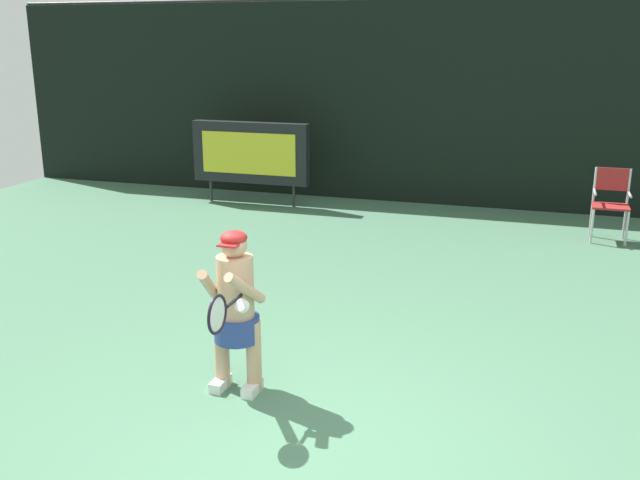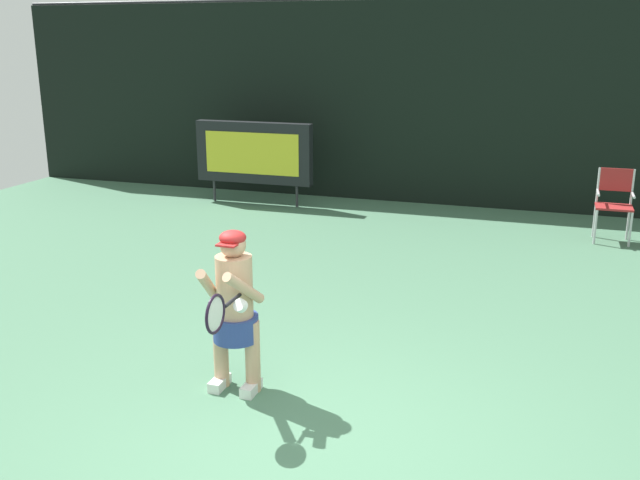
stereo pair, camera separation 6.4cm
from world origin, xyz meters
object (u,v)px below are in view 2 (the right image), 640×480
object	(u,v)px
umpire_chair	(614,201)
tennis_player	(234,306)
tennis_racket	(217,313)
scoreboard	(254,153)

from	to	relation	value
umpire_chair	tennis_player	size ratio (longest dim) A/B	0.76
umpire_chair	tennis_racket	xyz separation A→B (m)	(-3.25, -6.63, 0.31)
scoreboard	umpire_chair	size ratio (longest dim) A/B	2.04
scoreboard	tennis_player	xyz separation A→B (m)	(2.72, -6.68, -0.18)
tennis_racket	tennis_player	bearing A→B (deg)	101.07
tennis_player	tennis_racket	xyz separation A→B (m)	(0.12, -0.56, 0.16)
scoreboard	umpire_chair	xyz separation A→B (m)	(6.08, -0.61, -0.33)
tennis_racket	umpire_chair	bearing A→B (deg)	63.15
umpire_chair	tennis_racket	size ratio (longest dim) A/B	1.79
scoreboard	tennis_player	world-z (taller)	scoreboard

